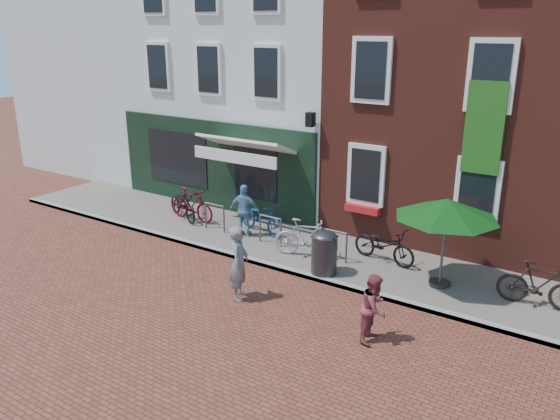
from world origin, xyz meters
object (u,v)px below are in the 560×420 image
Objects in this scene: bicycle_2 at (261,218)px; bicycle_3 at (306,238)px; boy at (375,308)px; bicycle_4 at (384,245)px; woman at (239,263)px; bicycle_5 at (539,285)px; parasol at (447,205)px; bicycle_0 at (183,205)px; cafe_person at (245,211)px; bicycle_1 at (192,205)px; litter_bin at (324,250)px.

bicycle_3 is at bearing -98.24° from bicycle_2.
bicycle_4 is (-1.28, 3.47, -0.14)m from boy.
bicycle_2 is 1.03× the size of bicycle_3.
woman reaches higher than bicycle_3.
woman is 6.53m from bicycle_5.
bicycle_4 is (-1.65, 0.53, -1.51)m from parasol.
parasol reaches higher than bicycle_4.
woman is at bearing 159.16° from bicycle_3.
bicycle_5 is at bearing -79.67° from bicycle_2.
bicycle_0 is 1.03× the size of bicycle_5.
parasol is 1.55× the size of cafe_person.
bicycle_1 and bicycle_5 have the same top height.
bicycle_1 is at bearing -60.94° from bicycle_0.
boy reaches higher than bicycle_5.
parasol is at bearing 86.82° from bicycle_5.
litter_bin is 1.13m from bicycle_3.
woman is 4.05m from bicycle_4.
parasol is 2.56m from bicycle_5.
bicycle_2 is at bearing -59.65° from bicycle_0.
boy is (2.23, -2.00, -0.00)m from litter_bin.
bicycle_1 is 4.45m from bicycle_3.
bicycle_0 is at bearing 66.77° from bicycle_3.
cafe_person is 0.87× the size of bicycle_2.
bicycle_1 is at bearing 64.95° from boy.
litter_bin is 0.68× the size of bicycle_1.
bicycle_5 is at bearing -67.00° from bicycle_0.
parasol is 1.39× the size of bicycle_5.
parasol is 3.27m from boy.
litter_bin reaches higher than bicycle_4.
woman is at bearing 159.15° from bicycle_4.
bicycle_1 is (-5.33, 1.14, -0.09)m from litter_bin.
boy is at bearing -151.00° from bicycle_4.
bicycle_0 is at bearing 83.51° from bicycle_5.
woman reaches higher than bicycle_0.
cafe_person is 7.86m from bicycle_5.
cafe_person is (-5.38, 2.98, 0.17)m from boy.
parasol is 1.35× the size of bicycle_2.
bicycle_3 is at bearing 122.42° from bicycle_4.
bicycle_4 is (3.85, 0.03, 0.00)m from bicycle_2.
bicycle_0 is 10.38m from bicycle_5.
woman is 0.98× the size of bicycle_0.
bicycle_4 is at bearing 77.39° from bicycle_5.
bicycle_5 is at bearing -41.49° from boy.
boy is at bearing -148.22° from bicycle_3.
bicycle_0 is at bearing -18.82° from cafe_person.
cafe_person reaches higher than bicycle_2.
litter_bin is 5.79m from bicycle_0.
bicycle_0 is 1.03× the size of bicycle_1.
cafe_person is 2.28m from bicycle_3.
litter_bin is 2.99m from boy.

